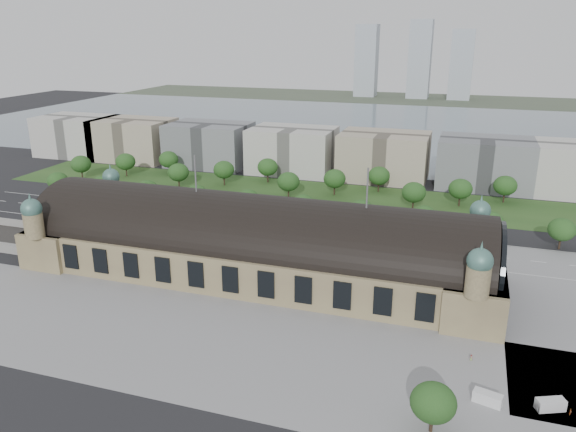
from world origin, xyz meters
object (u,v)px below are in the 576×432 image
(parked_car_0, at_px, (94,225))
(bus_mid, at_px, (258,237))
(parked_car_4, at_px, (204,235))
(van_east, at_px, (549,405))
(parked_car_3, at_px, (158,231))
(bus_east, at_px, (326,244))
(traffic_car_3, at_px, (231,222))
(parked_car_5, at_px, (188,233))
(traffic_car_2, at_px, (171,222))
(pedestrian_1, at_px, (570,412))
(traffic_car_5, at_px, (444,242))
(pedestrian_0, at_px, (471,358))
(van_south, at_px, (486,398))
(petrol_station, at_px, (197,195))
(parked_car_1, at_px, (113,228))
(traffic_car_4, at_px, (334,236))
(traffic_car_0, at_px, (27,208))
(traffic_car_1, at_px, (132,213))
(parked_car_6, at_px, (235,238))
(parked_car_2, at_px, (113,227))
(traffic_car_6, at_px, (492,262))

(parked_car_0, height_order, bus_mid, bus_mid)
(parked_car_4, relative_size, van_east, 0.66)
(parked_car_3, xyz_separation_m, bus_east, (65.72, 4.94, 0.73))
(traffic_car_3, bearing_deg, parked_car_5, 149.77)
(traffic_car_2, distance_m, pedestrian_1, 158.99)
(traffic_car_5, bearing_deg, traffic_car_2, 101.55)
(pedestrian_0, bearing_deg, van_south, -90.63)
(petrol_station, xyz_separation_m, parked_car_1, (-14.80, -44.28, -2.18))
(traffic_car_4, bearing_deg, traffic_car_5, 97.89)
(traffic_car_3, bearing_deg, traffic_car_5, -85.11)
(traffic_car_0, relative_size, traffic_car_3, 0.77)
(traffic_car_1, bearing_deg, parked_car_3, -127.16)
(traffic_car_2, xyz_separation_m, bus_mid, (40.58, -7.26, 0.91))
(traffic_car_0, height_order, parked_car_1, parked_car_1)
(petrol_station, height_order, pedestrian_1, petrol_station)
(bus_mid, distance_m, pedestrian_0, 96.67)
(traffic_car_0, distance_m, traffic_car_5, 176.38)
(traffic_car_1, distance_m, bus_east, 88.50)
(parked_car_0, xyz_separation_m, parked_car_4, (46.73, 4.00, 0.02))
(traffic_car_0, height_order, traffic_car_3, traffic_car_3)
(bus_east, bearing_deg, parked_car_3, 89.53)
(traffic_car_0, relative_size, bus_east, 0.37)
(parked_car_6, distance_m, bus_east, 34.56)
(parked_car_5, distance_m, bus_east, 54.13)
(traffic_car_2, height_order, parked_car_5, traffic_car_2)
(parked_car_6, xyz_separation_m, pedestrian_1, (104.81, -71.28, 0.18))
(pedestrian_0, bearing_deg, parked_car_1, 146.84)
(bus_mid, xyz_separation_m, van_south, (80.13, -74.24, -0.39))
(petrol_station, xyz_separation_m, parked_car_3, (4.53, -42.57, -2.14))
(parked_car_3, relative_size, bus_east, 0.43)
(traffic_car_2, bearing_deg, traffic_car_5, 98.71)
(parked_car_4, relative_size, bus_mid, 0.36)
(parked_car_1, xyz_separation_m, van_east, (151.43, -66.61, 0.44))
(parked_car_2, xyz_separation_m, bus_east, (84.98, 6.65, 0.72))
(parked_car_4, height_order, bus_east, bus_east)
(traffic_car_5, height_order, pedestrian_0, pedestrian_0)
(traffic_car_4, xyz_separation_m, parked_car_2, (-85.22, -17.53, 0.05))
(petrol_station, height_order, parked_car_1, petrol_station)
(parked_car_3, distance_m, parked_car_4, 18.77)
(pedestrian_0, bearing_deg, traffic_car_6, 72.61)
(petrol_station, xyz_separation_m, pedestrian_0, (121.06, -96.79, -2.15))
(parked_car_5, bearing_deg, van_east, 39.27)
(parked_car_3, height_order, bus_mid, bus_mid)
(parked_car_0, relative_size, parked_car_3, 0.85)
(traffic_car_1, relative_size, parked_car_0, 1.18)
(traffic_car_2, relative_size, traffic_car_4, 1.13)
(traffic_car_2, bearing_deg, parked_car_0, -61.41)
(traffic_car_2, relative_size, traffic_car_6, 0.89)
(parked_car_3, xyz_separation_m, parked_car_4, (18.63, 2.28, -0.12))
(parked_car_5, distance_m, bus_mid, 28.01)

